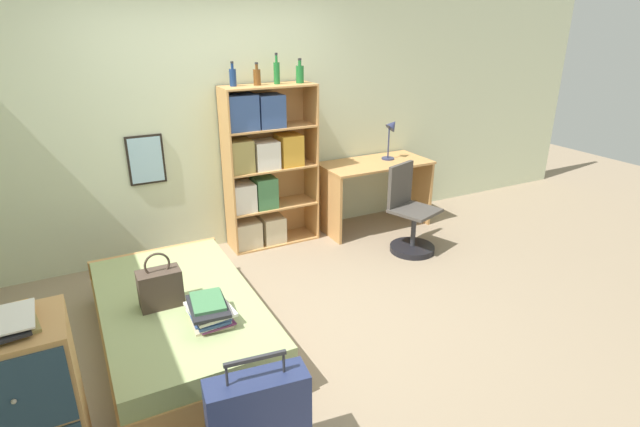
% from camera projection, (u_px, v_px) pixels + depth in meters
% --- Properties ---
extents(ground_plane, '(14.00, 14.00, 0.00)m').
position_uv_depth(ground_plane, '(280.00, 316.00, 4.07)').
color(ground_plane, gray).
extents(wall_back, '(10.00, 0.09, 2.60)m').
position_uv_depth(wall_back, '(212.00, 123.00, 4.92)').
color(wall_back, beige).
rests_on(wall_back, ground_plane).
extents(bed, '(1.08, 1.87, 0.38)m').
position_uv_depth(bed, '(180.00, 320.00, 3.68)').
color(bed, tan).
rests_on(bed, ground_plane).
extents(handbag, '(0.29, 0.16, 0.41)m').
position_uv_depth(handbag, '(160.00, 287.00, 3.46)').
color(handbag, '#47382D').
rests_on(handbag, bed).
extents(book_stack_on_bed, '(0.30, 0.38, 0.15)m').
position_uv_depth(book_stack_on_bed, '(209.00, 311.00, 3.30)').
color(book_stack_on_bed, beige).
rests_on(book_stack_on_bed, bed).
extents(suitcase, '(0.54, 0.24, 0.72)m').
position_uv_depth(suitcase, '(259.00, 424.00, 2.59)').
color(suitcase, navy).
rests_on(suitcase, ground_plane).
extents(dresser, '(0.51, 0.47, 0.91)m').
position_uv_depth(dresser, '(26.00, 406.00, 2.49)').
color(dresser, tan).
rests_on(dresser, ground_plane).
extents(magazine_pile_on_dresser, '(0.34, 0.35, 0.06)m').
position_uv_depth(magazine_pile_on_dresser, '(1.00, 324.00, 2.31)').
color(magazine_pile_on_dresser, '#99894C').
rests_on(magazine_pile_on_dresser, dresser).
extents(bookcase, '(0.94, 0.34, 1.66)m').
position_uv_depth(bookcase, '(262.00, 167.00, 5.08)').
color(bookcase, tan).
rests_on(bookcase, ground_plane).
extents(bottle_green, '(0.06, 0.06, 0.23)m').
position_uv_depth(bottle_green, '(233.00, 77.00, 4.70)').
color(bottle_green, navy).
rests_on(bottle_green, bookcase).
extents(bottle_brown, '(0.07, 0.07, 0.21)m').
position_uv_depth(bottle_brown, '(257.00, 77.00, 4.77)').
color(bottle_brown, brown).
rests_on(bottle_brown, bookcase).
extents(bottle_clear, '(0.06, 0.06, 0.29)m').
position_uv_depth(bottle_clear, '(277.00, 72.00, 4.84)').
color(bottle_clear, '#1E6B2D').
rests_on(bottle_clear, bookcase).
extents(bottle_blue, '(0.08, 0.08, 0.24)m').
position_uv_depth(bottle_blue, '(300.00, 74.00, 4.92)').
color(bottle_blue, '#1E6B2D').
rests_on(bottle_blue, bookcase).
extents(desk, '(1.23, 0.61, 0.77)m').
position_uv_depth(desk, '(375.00, 182.00, 5.65)').
color(desk, tan).
rests_on(desk, ground_plane).
extents(desk_lamp, '(0.19, 0.14, 0.47)m').
position_uv_depth(desk_lamp, '(392.00, 132.00, 5.58)').
color(desk_lamp, navy).
rests_on(desk_lamp, desk).
extents(desk_chair, '(0.53, 0.53, 0.90)m').
position_uv_depth(desk_chair, '(410.00, 224.00, 5.13)').
color(desk_chair, black).
rests_on(desk_chair, ground_plane).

